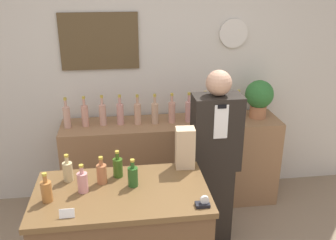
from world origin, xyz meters
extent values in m
cube|color=beige|center=(0.00, 2.00, 1.35)|extent=(5.20, 0.06, 2.70)
cube|color=#4F3E24|center=(-0.44, 1.96, 1.68)|extent=(0.75, 0.02, 0.54)
cylinder|color=beige|center=(0.88, 1.95, 1.73)|extent=(0.29, 0.03, 0.29)
cube|color=#8E6642|center=(0.23, 1.70, 0.46)|extent=(2.18, 0.47, 0.91)
cube|color=brown|center=(-0.30, 0.48, 0.91)|extent=(1.18, 0.68, 0.04)
cube|color=black|center=(0.51, 1.06, 0.37)|extent=(0.30, 0.24, 0.74)
cube|color=black|center=(0.51, 1.06, 1.06)|extent=(0.40, 0.24, 0.64)
cube|color=white|center=(0.51, 0.94, 1.20)|extent=(0.11, 0.01, 0.28)
cube|color=black|center=(0.51, 0.94, 1.33)|extent=(0.07, 0.01, 0.03)
sphere|color=tan|center=(0.51, 1.06, 1.48)|extent=(0.21, 0.21, 0.21)
cylinder|color=#B27047|center=(1.12, 1.72, 0.97)|extent=(0.17, 0.17, 0.12)
sphere|color=#2D6B2D|center=(1.12, 1.72, 1.16)|extent=(0.28, 0.28, 0.28)
cube|color=tan|center=(0.19, 0.75, 1.08)|extent=(0.15, 0.12, 0.31)
cube|color=black|center=(0.21, 0.23, 0.94)|extent=(0.09, 0.06, 0.02)
cylinder|color=silver|center=(0.22, 0.23, 0.97)|extent=(0.06, 0.02, 0.06)
cube|color=white|center=(-0.62, 0.22, 0.96)|extent=(0.09, 0.02, 0.06)
cylinder|color=#A66830|center=(-0.77, 0.42, 1.00)|extent=(0.07, 0.07, 0.14)
cylinder|color=#A66830|center=(-0.77, 0.42, 1.09)|extent=(0.03, 0.03, 0.05)
cylinder|color=#B29933|center=(-0.77, 0.42, 1.12)|extent=(0.03, 0.03, 0.02)
cylinder|color=tan|center=(-0.66, 0.66, 1.00)|extent=(0.07, 0.07, 0.14)
cylinder|color=tan|center=(-0.66, 0.66, 1.09)|extent=(0.03, 0.03, 0.05)
cylinder|color=#B29933|center=(-0.66, 0.66, 1.12)|extent=(0.03, 0.03, 0.02)
cylinder|color=tan|center=(-0.55, 0.50, 1.00)|extent=(0.07, 0.07, 0.14)
cylinder|color=tan|center=(-0.55, 0.50, 1.09)|extent=(0.03, 0.03, 0.05)
cylinder|color=#B29933|center=(-0.55, 0.50, 1.12)|extent=(0.03, 0.03, 0.02)
cylinder|color=#A6643E|center=(-0.42, 0.60, 1.00)|extent=(0.07, 0.07, 0.14)
cylinder|color=#A6643E|center=(-0.42, 0.60, 1.09)|extent=(0.03, 0.03, 0.05)
cylinder|color=#B29933|center=(-0.42, 0.60, 1.12)|extent=(0.03, 0.03, 0.02)
cylinder|color=#36571A|center=(-0.31, 0.67, 1.00)|extent=(0.07, 0.07, 0.14)
cylinder|color=#36571A|center=(-0.31, 0.67, 1.09)|extent=(0.03, 0.03, 0.05)
cylinder|color=#B29933|center=(-0.31, 0.67, 1.12)|extent=(0.03, 0.03, 0.02)
cylinder|color=#285520|center=(-0.21, 0.53, 1.00)|extent=(0.07, 0.07, 0.14)
cylinder|color=#285520|center=(-0.21, 0.53, 1.09)|extent=(0.03, 0.03, 0.05)
cylinder|color=#B29933|center=(-0.21, 0.53, 1.12)|extent=(0.03, 0.03, 0.02)
cylinder|color=tan|center=(-0.78, 1.70, 1.01)|extent=(0.07, 0.07, 0.20)
cylinder|color=tan|center=(-0.78, 1.70, 1.15)|extent=(0.03, 0.03, 0.07)
cylinder|color=#B29933|center=(-0.78, 1.70, 1.20)|extent=(0.03, 0.03, 0.02)
cylinder|color=tan|center=(-0.61, 1.71, 1.01)|extent=(0.07, 0.07, 0.20)
cylinder|color=tan|center=(-0.61, 1.71, 1.15)|extent=(0.03, 0.03, 0.07)
cylinder|color=#B29933|center=(-0.61, 1.71, 1.20)|extent=(0.03, 0.03, 0.02)
cylinder|color=tan|center=(-0.45, 1.72, 1.01)|extent=(0.07, 0.07, 0.20)
cylinder|color=tan|center=(-0.45, 1.72, 1.15)|extent=(0.03, 0.03, 0.07)
cylinder|color=#B29933|center=(-0.45, 1.72, 1.20)|extent=(0.03, 0.03, 0.02)
cylinder|color=tan|center=(-0.28, 1.71, 1.01)|extent=(0.07, 0.07, 0.20)
cylinder|color=tan|center=(-0.28, 1.71, 1.15)|extent=(0.03, 0.03, 0.07)
cylinder|color=#B29933|center=(-0.28, 1.71, 1.20)|extent=(0.03, 0.03, 0.02)
cylinder|color=tan|center=(-0.11, 1.70, 1.01)|extent=(0.07, 0.07, 0.20)
cylinder|color=tan|center=(-0.11, 1.70, 1.15)|extent=(0.03, 0.03, 0.07)
cylinder|color=#B29933|center=(-0.11, 1.70, 1.20)|extent=(0.03, 0.03, 0.02)
cylinder|color=tan|center=(0.06, 1.69, 1.01)|extent=(0.07, 0.07, 0.20)
cylinder|color=tan|center=(0.06, 1.69, 1.15)|extent=(0.03, 0.03, 0.07)
cylinder|color=#B29933|center=(0.06, 1.69, 1.20)|extent=(0.03, 0.03, 0.02)
cylinder|color=tan|center=(0.23, 1.70, 1.01)|extent=(0.07, 0.07, 0.20)
cylinder|color=tan|center=(0.23, 1.70, 1.15)|extent=(0.03, 0.03, 0.07)
cylinder|color=#B29933|center=(0.23, 1.70, 1.20)|extent=(0.03, 0.03, 0.02)
cylinder|color=tan|center=(0.39, 1.70, 1.01)|extent=(0.07, 0.07, 0.20)
cylinder|color=tan|center=(0.39, 1.70, 1.15)|extent=(0.03, 0.03, 0.07)
cylinder|color=#B29933|center=(0.39, 1.70, 1.20)|extent=(0.03, 0.03, 0.02)
cylinder|color=tan|center=(0.56, 1.72, 1.01)|extent=(0.07, 0.07, 0.20)
cylinder|color=tan|center=(0.56, 1.72, 1.15)|extent=(0.03, 0.03, 0.07)
cylinder|color=#B29933|center=(0.56, 1.72, 1.20)|extent=(0.03, 0.03, 0.02)
cylinder|color=tan|center=(0.73, 1.72, 1.01)|extent=(0.07, 0.07, 0.20)
cylinder|color=tan|center=(0.73, 1.72, 1.15)|extent=(0.03, 0.03, 0.07)
cylinder|color=#B29933|center=(0.73, 1.72, 1.20)|extent=(0.03, 0.03, 0.02)
cylinder|color=tan|center=(0.90, 1.71, 1.01)|extent=(0.07, 0.07, 0.20)
cylinder|color=tan|center=(0.90, 1.71, 1.15)|extent=(0.03, 0.03, 0.07)
cylinder|color=#B29933|center=(0.90, 1.71, 1.20)|extent=(0.03, 0.03, 0.02)
camera|label=1|loc=(-0.28, -1.71, 2.29)|focal=40.00mm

